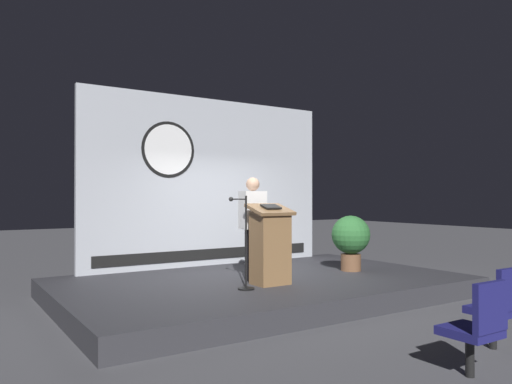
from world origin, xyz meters
name	(u,v)px	position (x,y,z in m)	size (l,w,h in m)	color
ground_plane	(262,296)	(0.00, 0.00, 0.00)	(40.00, 40.00, 0.00)	#4C4C51
stage_platform	(262,287)	(0.00, 0.00, 0.15)	(6.40, 4.00, 0.30)	#333338
banner_display	(209,182)	(-0.02, 1.85, 1.92)	(5.10, 0.12, 3.26)	#B2B7C1
podium	(270,245)	(-0.22, -0.56, 0.90)	(0.64, 0.50, 1.23)	olive
speaker_person	(253,228)	(-0.23, -0.08, 1.14)	(0.40, 0.26, 1.65)	black
microphone_stand	(244,256)	(-0.75, -0.65, 0.77)	(0.24, 0.59, 1.35)	black
potted_plant	(351,238)	(1.79, -0.21, 0.90)	(0.69, 0.69, 1.00)	brown
audience_chair_left	(478,324)	(-0.42, -4.12, 0.49)	(0.44, 0.45, 0.89)	black
audience_chair_right	(500,304)	(0.54, -3.75, 0.49)	(0.44, 0.45, 0.89)	black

